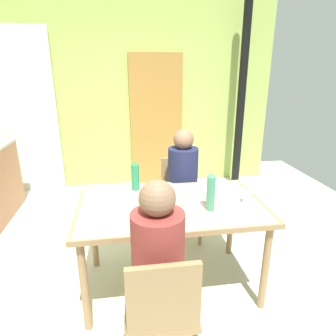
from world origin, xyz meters
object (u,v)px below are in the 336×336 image
object	(u,v)px
person_near_diner	(158,252)
water_bottle_green_near	(136,176)
chair_far_diner	(180,193)
water_bottle_green_far	(211,192)
person_far_diner	(183,173)
dining_table	(171,213)
chair_near_diner	(161,310)
serving_bowl_center	(164,188)

from	to	relation	value
person_near_diner	water_bottle_green_near	xyz separation A→B (m)	(-0.07, 0.99, 0.10)
chair_far_diner	water_bottle_green_far	size ratio (longest dim) A/B	2.91
person_far_diner	water_bottle_green_near	world-z (taller)	person_far_diner
person_far_diner	water_bottle_green_far	size ratio (longest dim) A/B	2.58
person_near_diner	dining_table	bearing A→B (deg)	74.28
chair_far_diner	water_bottle_green_near	size ratio (longest dim) A/B	3.28
chair_far_diner	water_bottle_green_near	bearing A→B (deg)	42.32
chair_near_diner	person_far_diner	world-z (taller)	person_far_diner
dining_table	water_bottle_green_near	xyz separation A→B (m)	(-0.25, 0.34, 0.20)
dining_table	person_far_diner	xyz separation A→B (m)	(0.23, 0.65, 0.10)
chair_near_diner	person_far_diner	size ratio (longest dim) A/B	1.13
chair_far_diner	person_far_diner	world-z (taller)	person_far_diner
chair_near_diner	person_near_diner	size ratio (longest dim) A/B	1.13
water_bottle_green_near	water_bottle_green_far	world-z (taller)	water_bottle_green_far
water_bottle_green_far	serving_bowl_center	xyz separation A→B (m)	(-0.29, 0.40, -0.11)
chair_near_diner	serving_bowl_center	xyz separation A→B (m)	(0.17, 1.05, 0.29)
chair_near_diner	chair_far_diner	size ratio (longest dim) A/B	1.00
person_near_diner	water_bottle_green_far	xyz separation A→B (m)	(0.46, 0.51, 0.12)
dining_table	chair_far_diner	xyz separation A→B (m)	(0.23, 0.78, -0.19)
person_near_diner	serving_bowl_center	world-z (taller)	person_near_diner
person_far_diner	water_bottle_green_near	distance (m)	0.58
dining_table	person_far_diner	world-z (taller)	person_far_diner
dining_table	person_near_diner	xyz separation A→B (m)	(-0.18, -0.65, 0.10)
water_bottle_green_far	dining_table	bearing A→B (deg)	153.80
chair_far_diner	serving_bowl_center	bearing A→B (deg)	64.65
water_bottle_green_far	chair_near_diner	bearing A→B (deg)	-125.30
chair_near_diner	water_bottle_green_far	world-z (taller)	water_bottle_green_far
water_bottle_green_far	serving_bowl_center	size ratio (longest dim) A/B	1.76
serving_bowl_center	dining_table	bearing A→B (deg)	-86.66
dining_table	water_bottle_green_far	xyz separation A→B (m)	(0.28, -0.14, 0.22)
person_far_diner	serving_bowl_center	bearing A→B (deg)	57.31
dining_table	serving_bowl_center	distance (m)	0.28
chair_near_diner	person_near_diner	xyz separation A→B (m)	(0.00, 0.14, 0.28)
water_bottle_green_far	serving_bowl_center	world-z (taller)	water_bottle_green_far
dining_table	water_bottle_green_near	world-z (taller)	water_bottle_green_near
chair_far_diner	serving_bowl_center	distance (m)	0.64
dining_table	chair_near_diner	distance (m)	0.83
person_near_diner	water_bottle_green_far	distance (m)	0.70
water_bottle_green_far	person_far_diner	bearing A→B (deg)	93.28
chair_near_diner	water_bottle_green_far	distance (m)	0.89
person_near_diner	chair_far_diner	bearing A→B (deg)	73.88
water_bottle_green_near	person_near_diner	bearing A→B (deg)	-85.81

